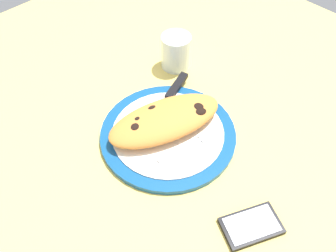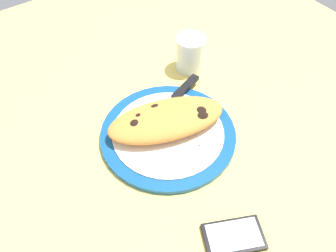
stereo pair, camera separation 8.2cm
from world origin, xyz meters
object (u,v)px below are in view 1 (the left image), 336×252
water_glass (176,53)px  smartphone (251,226)px  fork (193,144)px  plate (168,134)px  knife (172,93)px  calzone (165,120)px

water_glass → smartphone: bearing=-118.2°
fork → water_glass: (17.86, 23.28, 2.38)cm
water_glass → plate: bearing=-139.1°
plate → fork: bearing=-77.7°
fork → knife: 16.51cm
calzone → water_glass: bearing=39.1°
smartphone → water_glass: water_glass is taller
knife → smartphone: size_ratio=1.67×
plate → water_glass: 25.77cm
plate → smartphone: (-4.33, -27.40, -0.18)cm
fork → water_glass: water_glass is taller
fork → water_glass: size_ratio=1.61×
plate → knife: knife is taller
plate → calzone: size_ratio=1.06×
calzone → smartphone: bearing=-99.9°
calzone → fork: calzone is taller
calzone → water_glass: water_glass is taller
knife → smartphone: bearing=-110.8°
fork → knife: knife is taller
water_glass → calzone: bearing=-140.9°
calzone → fork: size_ratio=1.97×
calzone → water_glass: 23.94cm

